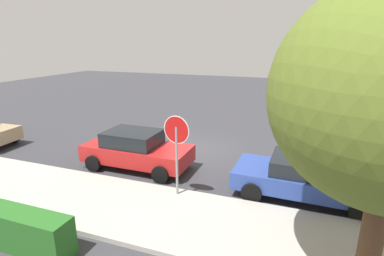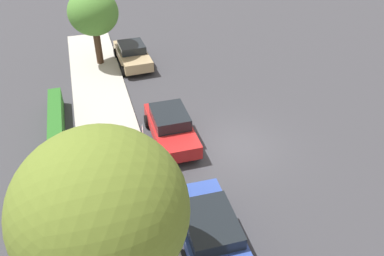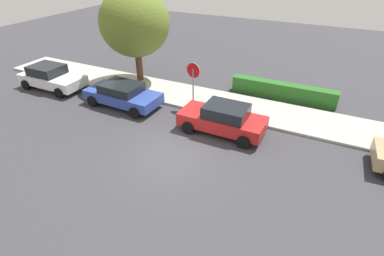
{
  "view_description": "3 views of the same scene",
  "coord_description": "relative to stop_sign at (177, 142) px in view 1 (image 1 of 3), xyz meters",
  "views": [
    {
      "loc": [
        -4.5,
        12.34,
        4.84
      ],
      "look_at": [
        -0.41,
        1.13,
        1.36
      ],
      "focal_mm": 28.0,
      "sensor_mm": 36.0,
      "label": 1
    },
    {
      "loc": [
        -12.66,
        5.98,
        10.78
      ],
      "look_at": [
        0.27,
        2.03,
        1.23
      ],
      "focal_mm": 35.0,
      "sensor_mm": 36.0,
      "label": 2
    },
    {
      "loc": [
        5.56,
        -9.37,
        7.97
      ],
      "look_at": [
        0.55,
        0.88,
        1.03
      ],
      "focal_mm": 28.0,
      "sensor_mm": 36.0,
      "label": 3
    }
  ],
  "objects": [
    {
      "name": "sidewalk_curb",
      "position": [
        1.11,
        1.17,
        -1.82
      ],
      "size": [
        32.0,
        3.03,
        0.14
      ],
      "primitive_type": "cube",
      "color": "#B2ADA3",
      "rests_on": "ground_plane"
    },
    {
      "name": "parked_car_red",
      "position": [
        2.44,
        -1.67,
        -1.14
      ],
      "size": [
        4.22,
        2.02,
        1.49
      ],
      "color": "red",
      "rests_on": "ground_plane"
    },
    {
      "name": "stop_sign",
      "position": [
        0.0,
        0.0,
        0.0
      ],
      "size": [
        0.87,
        0.14,
        2.71
      ],
      "color": "gray",
      "rests_on": "ground_plane"
    },
    {
      "name": "parked_car_blue",
      "position": [
        -3.81,
        -1.43,
        -1.19
      ],
      "size": [
        4.48,
        2.23,
        1.34
      ],
      "color": "#2D479E",
      "rests_on": "ground_plane"
    },
    {
      "name": "ground_plane",
      "position": [
        1.11,
        -4.41,
        -1.89
      ],
      "size": [
        60.0,
        60.0,
        0.0
      ],
      "primitive_type": "plane",
      "color": "#38383D"
    }
  ]
}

